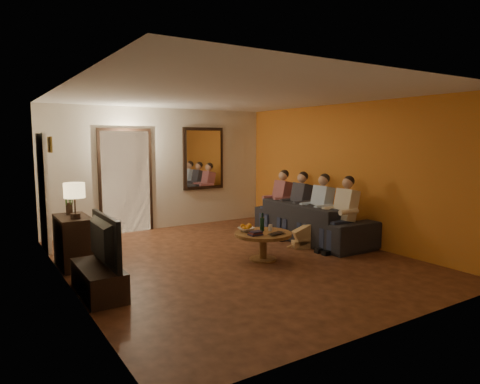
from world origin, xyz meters
TOP-DOWN VIEW (x-y plane):
  - floor at (0.00, 0.00)m, footprint 5.00×6.00m
  - ceiling at (0.00, 0.00)m, footprint 5.00×6.00m
  - back_wall at (0.00, 3.00)m, footprint 5.00×0.02m
  - front_wall at (0.00, -3.00)m, footprint 5.00×0.02m
  - left_wall at (-2.50, 0.00)m, footprint 0.02×6.00m
  - right_wall at (2.50, 0.00)m, footprint 0.02×6.00m
  - orange_accent at (2.49, 0.00)m, footprint 0.01×6.00m
  - kitchen_doorway at (-0.80, 2.98)m, footprint 1.00×0.06m
  - door_trim at (-0.80, 2.97)m, footprint 1.12×0.04m
  - fridge_glimpse at (-0.55, 2.98)m, footprint 0.45×0.03m
  - mirror_frame at (1.00, 2.96)m, footprint 1.00×0.05m
  - mirror_glass at (1.00, 2.93)m, footprint 0.86×0.02m
  - white_door at (-2.46, 2.30)m, footprint 0.06×0.85m
  - framed_art at (-2.47, 1.30)m, footprint 0.03×0.28m
  - art_canvas at (-2.46, 1.30)m, footprint 0.01×0.22m
  - dresser at (-2.25, 1.01)m, footprint 0.45×0.87m
  - table_lamp at (-2.25, 0.79)m, footprint 0.30×0.30m
  - flower_vase at (-2.25, 1.23)m, footprint 0.14×0.14m
  - tv_stand at (-2.25, -0.42)m, footprint 0.45×1.10m
  - tv at (-2.25, -0.42)m, footprint 1.10×0.14m
  - sofa at (2.00, 0.38)m, footprint 2.55×1.04m
  - person_a at (1.90, -0.52)m, footprint 0.60×0.40m
  - person_b at (1.90, 0.08)m, footprint 0.60×0.40m
  - person_c at (1.90, 0.68)m, footprint 0.60×0.40m
  - person_d at (1.90, 1.28)m, footprint 0.60×0.40m
  - dog at (1.48, -0.05)m, footprint 0.61×0.42m
  - coffee_table at (0.38, -0.26)m, footprint 1.14×1.14m
  - bowl at (0.20, -0.04)m, footprint 0.26×0.26m
  - oranges at (0.20, -0.04)m, footprint 0.20×0.20m
  - wine_bottle at (0.43, -0.16)m, footprint 0.07×0.07m
  - wine_glass at (0.56, -0.21)m, footprint 0.06×0.06m
  - book_stack at (0.16, -0.36)m, footprint 0.20×0.15m
  - laptop at (0.48, -0.54)m, footprint 0.38×0.30m

SIDE VIEW (x-z plane):
  - floor at x=0.00m, z-range -0.01..0.01m
  - tv_stand at x=-2.25m, z-range 0.00..0.37m
  - coffee_table at x=0.38m, z-range 0.00..0.45m
  - dog at x=1.48m, z-range 0.00..0.56m
  - sofa at x=2.00m, z-range 0.00..0.74m
  - dresser at x=-2.25m, z-range 0.00..0.77m
  - laptop at x=0.48m, z-range 0.45..0.48m
  - bowl at x=0.20m, z-range 0.45..0.51m
  - book_stack at x=0.16m, z-range 0.45..0.52m
  - wine_glass at x=0.56m, z-range 0.45..0.55m
  - oranges at x=0.20m, z-range 0.51..0.59m
  - person_a at x=1.90m, z-range 0.00..1.20m
  - person_b at x=1.90m, z-range 0.00..1.20m
  - person_c at x=1.90m, z-range 0.00..1.20m
  - person_d at x=1.90m, z-range 0.00..1.20m
  - wine_bottle at x=0.43m, z-range 0.45..0.76m
  - tv at x=-2.25m, z-range 0.37..1.00m
  - fridge_glimpse at x=-0.55m, z-range 0.05..1.75m
  - flower_vase at x=-2.25m, z-range 0.77..1.21m
  - white_door at x=-2.46m, z-range 0.00..2.04m
  - table_lamp at x=-2.25m, z-range 0.77..1.31m
  - kitchen_doorway at x=-0.80m, z-range 0.00..2.10m
  - door_trim at x=-0.80m, z-range -0.06..2.16m
  - back_wall at x=0.00m, z-range 0.00..2.60m
  - front_wall at x=0.00m, z-range 0.00..2.60m
  - left_wall at x=-2.50m, z-range 0.00..2.60m
  - right_wall at x=2.50m, z-range 0.00..2.60m
  - orange_accent at x=2.49m, z-range 0.00..2.60m
  - mirror_frame at x=1.00m, z-range 0.80..2.20m
  - mirror_glass at x=1.00m, z-range 0.87..2.13m
  - framed_art at x=-2.47m, z-range 1.73..1.97m
  - art_canvas at x=-2.46m, z-range 1.76..1.94m
  - ceiling at x=0.00m, z-range 2.60..2.60m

